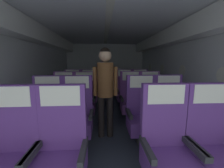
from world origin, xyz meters
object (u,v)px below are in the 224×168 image
seat_d_right_aisle (140,91)px  seat_b_right_window (142,115)px  seat_a_right_window (167,149)px  seat_b_left_window (48,117)px  seat_d_left_window (73,92)px  flight_attendant (105,83)px  seat_d_left_aisle (89,92)px  seat_b_left_aisle (77,116)px  seat_c_right_aisle (150,99)px  seat_c_right_window (131,100)px  seat_a_left_window (10,155)px  seat_a_left_aisle (61,153)px  seat_c_left_aisle (85,100)px  seat_b_right_aisle (169,114)px  seat_d_right_window (125,91)px  seat_a_right_aisle (212,147)px  seat_c_left_window (64,101)px

seat_d_right_aisle → seat_b_right_window: bearing=-104.1°
seat_a_right_window → seat_b_left_window: (-1.55, 0.95, 0.00)m
seat_d_left_window → flight_attendant: 2.03m
seat_b_right_window → seat_d_left_aisle: 2.22m
seat_b_left_aisle → seat_c_right_aisle: size_ratio=1.00×
seat_b_right_window → seat_c_right_window: bearing=89.8°
seat_a_left_window → seat_d_left_aisle: bearing=80.7°
seat_a_left_aisle → seat_c_left_aisle: bearing=90.4°
seat_d_left_window → seat_a_left_window: bearing=-89.9°
seat_a_left_window → seat_c_right_aisle: bearing=43.8°
seat_c_left_aisle → seat_b_right_aisle: bearing=-31.3°
seat_a_left_aisle → seat_b_left_window: size_ratio=1.00×
seat_d_left_aisle → flight_attendant: size_ratio=0.71×
seat_c_left_aisle → seat_d_right_window: (1.08, 0.97, 0.00)m
seat_a_left_aisle → seat_d_right_aisle: size_ratio=1.00×
seat_b_right_aisle → seat_d_right_aisle: size_ratio=1.00×
seat_a_right_aisle → seat_d_left_aisle: size_ratio=1.00×
seat_b_left_window → seat_d_right_window: bearing=51.4°
seat_c_left_aisle → flight_attendant: bearing=-58.5°
seat_b_right_aisle → seat_b_right_window: size_ratio=1.00×
seat_a_left_window → seat_d_right_aisle: 3.53m
seat_b_right_window → seat_c_left_aisle: size_ratio=1.00×
seat_b_right_aisle → seat_b_left_aisle: bearing=-179.3°
seat_c_right_aisle → seat_d_right_window: 1.07m
seat_c_left_aisle → seat_d_right_aisle: same height
seat_b_left_aisle → seat_c_right_window: size_ratio=1.00×
seat_b_left_aisle → seat_a_right_window: bearing=-41.6°
seat_d_right_aisle → seat_c_right_aisle: bearing=-90.3°
seat_c_left_aisle → seat_c_right_aisle: 1.56m
seat_b_right_aisle → flight_attendant: 1.22m
seat_a_right_aisle → flight_attendant: 1.67m
seat_c_right_aisle → seat_b_right_aisle: bearing=-89.5°
seat_a_left_aisle → seat_a_right_aisle: same height
seat_a_right_window → seat_b_right_aisle: 1.09m
seat_a_left_aisle → seat_b_left_aisle: size_ratio=1.00×
seat_a_right_window → seat_b_right_aisle: bearing=63.5°
seat_c_right_aisle → seat_a_right_aisle: bearing=-89.7°
seat_b_right_aisle → seat_d_right_window: size_ratio=1.00×
seat_b_left_window → seat_c_left_window: size_ratio=1.00×
seat_b_left_aisle → seat_d_right_window: size_ratio=1.00×
seat_b_right_window → seat_c_left_window: 1.83m
seat_a_right_window → seat_c_right_aisle: bearing=76.2°
seat_c_left_aisle → seat_a_left_window: bearing=-103.5°
seat_b_left_window → seat_c_left_window: (-0.00, 0.98, 0.00)m
seat_a_left_aisle → flight_attendant: (0.46, 1.15, 0.51)m
seat_b_left_aisle → flight_attendant: size_ratio=0.71×
seat_a_right_window → seat_b_left_aisle: bearing=138.4°
seat_c_right_aisle → seat_a_left_aisle: bearing=-128.7°
seat_a_right_aisle → seat_b_left_aisle: 1.83m
seat_a_left_window → seat_b_left_window: size_ratio=1.00×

